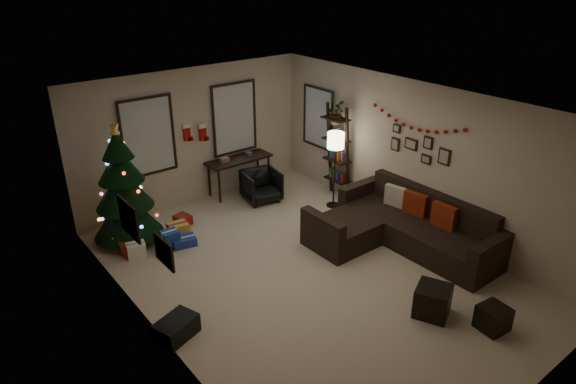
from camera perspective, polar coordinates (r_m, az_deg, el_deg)
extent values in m
plane|color=#C0AE91|center=(8.21, 2.08, -8.88)|extent=(7.00, 7.00, 0.00)
plane|color=white|center=(7.07, 2.42, 9.63)|extent=(7.00, 7.00, 0.00)
plane|color=#C2B094|center=(10.26, -10.63, 6.21)|extent=(5.00, 0.00, 5.00)
plane|color=#C2B094|center=(5.74, 26.08, -11.98)|extent=(5.00, 0.00, 5.00)
plane|color=#C2B094|center=(6.38, -15.19, -6.24)|extent=(0.00, 7.00, 7.00)
plane|color=#C2B094|center=(9.25, 14.13, 3.79)|extent=(0.00, 7.00, 7.00)
cube|color=#728CB2|center=(9.79, -15.53, 6.05)|extent=(0.94, 0.02, 1.35)
cube|color=beige|center=(9.79, -15.53, 6.05)|extent=(0.94, 0.03, 1.35)
cube|color=#728CB2|center=(10.62, -6.11, 8.27)|extent=(0.94, 0.02, 1.35)
cube|color=beige|center=(10.62, -6.11, 8.27)|extent=(0.94, 0.03, 1.35)
cube|color=#728CB2|center=(10.81, 3.45, 8.39)|extent=(0.05, 0.27, 1.17)
cube|color=beige|center=(10.81, 3.45, 8.39)|extent=(0.05, 0.45, 1.17)
cylinder|color=black|center=(9.43, -17.42, -4.39)|extent=(0.09, 0.09, 0.26)
cone|color=black|center=(9.25, -17.72, -2.26)|extent=(1.19, 1.19, 0.83)
cone|color=black|center=(9.05, -18.11, 0.44)|extent=(0.98, 0.98, 0.70)
cone|color=black|center=(8.89, -18.48, 3.00)|extent=(0.77, 0.77, 0.61)
cone|color=black|center=(8.78, -18.78, 5.11)|extent=(0.52, 0.52, 0.48)
cylinder|color=maroon|center=(9.48, -17.33, -4.98)|extent=(0.96, 0.96, 0.03)
cube|color=gold|center=(9.37, -12.28, -4.09)|extent=(0.35, 0.28, 0.22)
cube|color=navy|center=(9.01, -13.13, -5.16)|extent=(0.28, 0.25, 0.30)
cube|color=maroon|center=(9.72, -11.77, -3.08)|extent=(0.25, 0.30, 0.18)
cube|color=silver|center=(8.87, -16.73, -6.29)|extent=(0.30, 0.22, 0.25)
cube|color=#14591E|center=(8.84, -13.82, -6.21)|extent=(0.22, 0.22, 0.20)
cube|color=gold|center=(9.21, -18.41, -5.21)|extent=(0.26, 0.26, 0.28)
cube|color=navy|center=(9.03, -11.66, -5.45)|extent=(0.40, 0.30, 0.15)
cube|color=maroon|center=(8.97, -17.12, -6.05)|extent=(0.35, 0.29, 0.23)
cube|color=black|center=(9.07, 14.22, -4.51)|extent=(0.95, 2.54, 0.45)
cube|color=black|center=(9.15, 15.97, -1.28)|extent=(0.20, 2.54, 0.46)
cube|color=black|center=(8.39, 21.66, -7.18)|extent=(0.95, 0.20, 0.70)
cube|color=black|center=(9.79, 8.04, -0.86)|extent=(0.95, 0.20, 0.70)
cube|color=black|center=(8.90, 6.48, -4.48)|extent=(0.90, 0.95, 0.45)
cube|color=black|center=(8.50, 3.91, -4.86)|extent=(0.18, 0.95, 0.70)
cube|color=maroon|center=(8.83, 17.15, -2.68)|extent=(0.12, 0.44, 0.43)
cube|color=maroon|center=(9.13, 14.13, -1.36)|extent=(0.17, 0.44, 0.43)
cube|color=#BDB499|center=(9.38, 11.97, -0.47)|extent=(0.18, 0.40, 0.39)
cube|color=black|center=(7.48, 16.00, -11.71)|extent=(0.61, 0.61, 0.44)
cube|color=black|center=(7.50, 22.12, -13.04)|extent=(0.41, 0.41, 0.34)
cube|color=black|center=(10.64, -5.56, 3.69)|extent=(1.41, 0.50, 0.05)
cylinder|color=black|center=(10.33, -7.73, 0.61)|extent=(0.05, 0.05, 0.70)
cylinder|color=black|center=(10.65, -8.86, 1.30)|extent=(0.05, 0.05, 0.70)
cylinder|color=black|center=(10.96, -2.19, 2.26)|extent=(0.05, 0.05, 0.70)
cylinder|color=black|center=(11.26, -3.41, 2.88)|extent=(0.05, 0.05, 0.70)
imported|color=black|center=(10.35, -3.02, 0.71)|extent=(0.73, 0.70, 0.65)
cube|color=black|center=(10.15, 6.74, 4.12)|extent=(0.05, 0.05, 1.99)
cube|color=black|center=(10.50, 4.70, 4.93)|extent=(0.05, 0.05, 1.99)
cube|color=black|center=(10.53, 5.45, 1.40)|extent=(0.30, 0.55, 0.03)
cube|color=black|center=(10.36, 5.54, 3.64)|extent=(0.30, 0.55, 0.03)
cube|color=black|center=(10.21, 5.65, 5.95)|extent=(0.30, 0.55, 0.03)
cube|color=black|center=(10.08, 5.75, 8.32)|extent=(0.30, 0.55, 0.03)
imported|color=#4C4C4C|center=(10.13, 5.38, 9.21)|extent=(0.66, 0.67, 0.56)
cylinder|color=black|center=(10.28, 5.10, -1.48)|extent=(0.27, 0.27, 0.03)
cylinder|color=black|center=(10.00, 5.25, 1.93)|extent=(0.03, 0.03, 1.30)
cylinder|color=white|center=(9.75, 5.41, 5.82)|extent=(0.33, 0.33, 0.31)
cube|color=black|center=(6.90, -17.53, -2.91)|extent=(0.04, 0.60, 0.50)
cube|color=tan|center=(6.90, -17.53, -2.91)|extent=(0.01, 0.54, 0.45)
cube|color=black|center=(6.06, -13.81, -6.58)|extent=(0.04, 0.45, 0.35)
cube|color=#C2B094|center=(6.06, -13.81, -6.58)|extent=(0.01, 0.40, 0.31)
cube|color=black|center=(8.84, 17.21, 3.82)|extent=(0.03, 0.22, 0.28)
cube|color=black|center=(8.98, 15.53, 5.38)|extent=(0.03, 0.18, 0.22)
cube|color=black|center=(9.08, 15.32, 3.59)|extent=(0.03, 0.20, 0.16)
cube|color=black|center=(9.21, 13.72, 5.28)|extent=(0.03, 0.26, 0.20)
cube|color=black|center=(9.45, 12.01, 5.29)|extent=(0.03, 0.18, 0.24)
cube|color=black|center=(9.35, 12.17, 7.02)|extent=(0.03, 0.16, 0.16)
cube|color=#990F0C|center=(10.14, -11.34, 6.51)|extent=(0.14, 0.04, 0.30)
cube|color=white|center=(10.09, -11.41, 7.32)|extent=(0.16, 0.05, 0.08)
cube|color=#990F0C|center=(10.21, -10.93, 5.90)|extent=(0.10, 0.04, 0.08)
cube|color=#990F0C|center=(10.27, -9.57, 6.55)|extent=(0.14, 0.04, 0.30)
cube|color=white|center=(10.22, -9.63, 7.35)|extent=(0.16, 0.05, 0.08)
cube|color=#990F0C|center=(10.34, -9.18, 5.95)|extent=(0.10, 0.04, 0.08)
cube|color=black|center=(7.03, -12.48, -14.77)|extent=(0.64, 0.52, 0.27)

